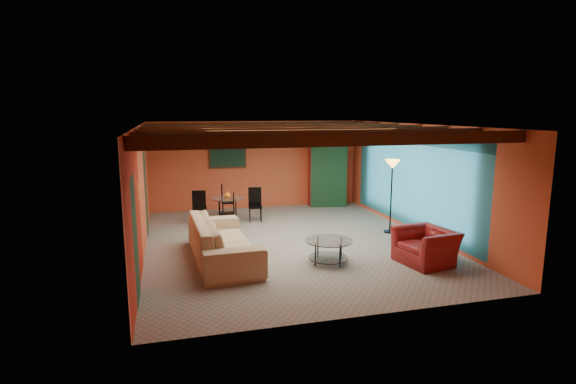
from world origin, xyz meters
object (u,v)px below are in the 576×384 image
object	(u,v)px
floor_lamp	(391,196)
coffee_table	(329,251)
dining_table	(228,205)
armoire	(326,176)
potted_plant	(327,138)
armchair	(426,246)
sofa	(223,240)
vase	(227,185)

from	to	relation	value
floor_lamp	coffee_table	bearing A→B (deg)	-142.09
dining_table	armoire	distance (m)	3.67
floor_lamp	potted_plant	size ratio (longest dim) A/B	4.06
dining_table	floor_lamp	distance (m)	4.36
coffee_table	dining_table	bearing A→B (deg)	111.19
armoire	floor_lamp	size ratio (longest dim) A/B	1.05
armchair	armoire	xyz separation A→B (m)	(-0.03, 5.83, 0.61)
armchair	floor_lamp	size ratio (longest dim) A/B	0.59
floor_lamp	potted_plant	xyz separation A→B (m)	(-0.45, 3.52, 1.23)
sofa	armchair	bearing A→B (deg)	-110.45
armchair	vase	size ratio (longest dim) A/B	5.56
armoire	vase	size ratio (longest dim) A/B	9.92
vase	sofa	bearing A→B (deg)	-99.30
coffee_table	vase	world-z (taller)	vase
coffee_table	dining_table	world-z (taller)	dining_table
armchair	vase	world-z (taller)	vase
armchair	armoire	distance (m)	5.86
sofa	armoire	size ratio (longest dim) A/B	1.51
sofa	armoire	xyz separation A→B (m)	(3.86, 4.56, 0.54)
sofa	floor_lamp	xyz separation A→B (m)	(4.31, 1.04, 0.50)
armoire	potted_plant	world-z (taller)	potted_plant
coffee_table	sofa	bearing A→B (deg)	159.72
sofa	potted_plant	size ratio (longest dim) A/B	6.38
floor_lamp	vase	size ratio (longest dim) A/B	9.49
floor_lamp	potted_plant	bearing A→B (deg)	97.28
dining_table	floor_lamp	xyz separation A→B (m)	(3.80, -2.10, 0.45)
coffee_table	armoire	distance (m)	5.66
sofa	floor_lamp	world-z (taller)	floor_lamp
potted_plant	vase	size ratio (longest dim) A/B	2.34
potted_plant	vase	bearing A→B (deg)	-156.98
sofa	potted_plant	bearing A→B (deg)	-42.68
armchair	armoire	world-z (taller)	armoire
armchair	dining_table	world-z (taller)	dining_table
potted_plant	vase	world-z (taller)	potted_plant
dining_table	potted_plant	bearing A→B (deg)	23.02
coffee_table	dining_table	xyz separation A→B (m)	(-1.51, 3.88, 0.23)
sofa	potted_plant	world-z (taller)	potted_plant
armoire	floor_lamp	bearing A→B (deg)	-73.22
dining_table	coffee_table	bearing A→B (deg)	-68.81
potted_plant	coffee_table	bearing A→B (deg)	-109.15
dining_table	potted_plant	distance (m)	4.01
sofa	coffee_table	distance (m)	2.16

